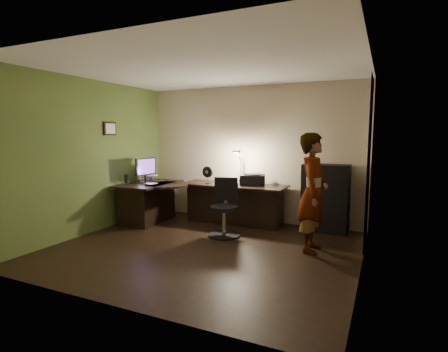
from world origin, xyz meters
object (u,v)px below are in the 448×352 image
at_px(cabinet, 325,198).
at_px(office_chair, 224,208).
at_px(desk_right, 233,204).
at_px(person, 313,193).
at_px(desk_left, 149,202).
at_px(monitor, 145,173).

xyz_separation_m(cabinet, office_chair, (-1.51, -1.07, -0.11)).
distance_m(desk_right, person, 2.04).
distance_m(desk_left, person, 3.36).
bearing_deg(person, office_chair, 83.30).
height_order(desk_left, office_chair, office_chair).
xyz_separation_m(desk_left, cabinet, (3.30, 0.78, 0.21)).
bearing_deg(desk_left, monitor, -110.06).
xyz_separation_m(monitor, person, (3.32, -0.33, -0.10)).
relative_size(cabinet, monitor, 2.27).
bearing_deg(monitor, person, -0.70).
bearing_deg(desk_left, person, -9.55).
height_order(desk_left, person, person).
xyz_separation_m(cabinet, person, (-0.01, -1.18, 0.28)).
height_order(office_chair, person, person).
distance_m(monitor, person, 3.34).
xyz_separation_m(desk_left, person, (3.30, -0.41, 0.49)).
bearing_deg(person, cabinet, -2.74).
distance_m(desk_right, monitor, 1.83).
height_order(desk_left, monitor, monitor).
height_order(monitor, office_chair, monitor).
bearing_deg(office_chair, person, -20.57).
bearing_deg(desk_right, person, -29.78).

